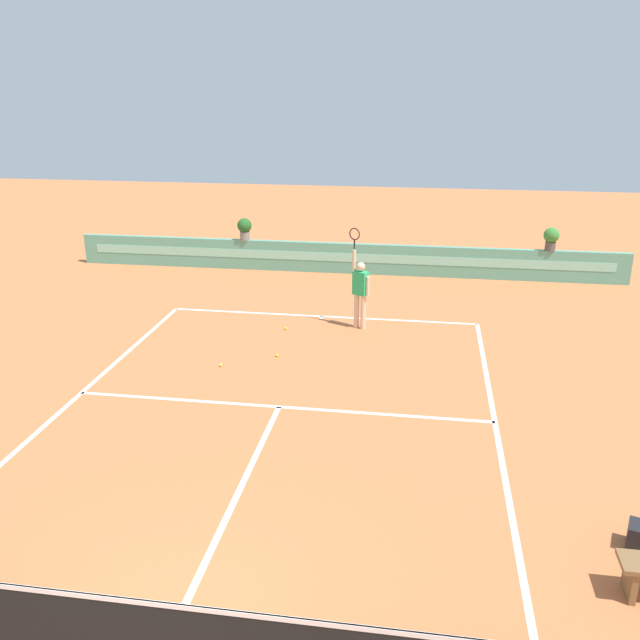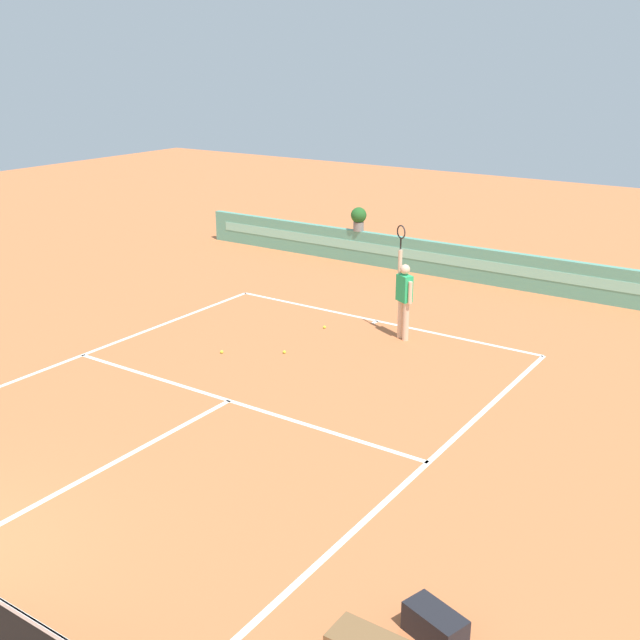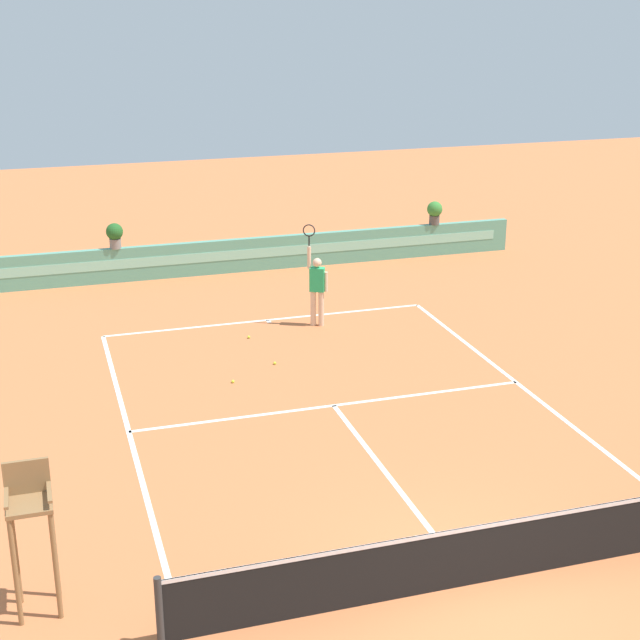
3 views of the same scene
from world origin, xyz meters
name	(u,v)px [view 2 (image 2 of 3)]	position (x,y,z in m)	size (l,w,h in m)	color
ground_plane	(215,408)	(0.00, 6.00, 0.00)	(60.00, 60.00, 0.00)	#C66B3D
court_lines	(240,395)	(0.00, 6.72, 0.00)	(8.32, 11.94, 0.01)	white
back_wall_barrier	(457,262)	(0.00, 16.39, 0.50)	(18.00, 0.21, 1.00)	#599E84
gear_bag	(435,625)	(5.91, 2.93, 0.18)	(0.70, 0.36, 0.36)	black
tennis_player	(404,294)	(1.09, 11.15, 1.05)	(0.57, 0.36, 2.58)	beige
tennis_ball_near_baseline	(222,352)	(-1.71, 8.16, 0.03)	(0.07, 0.07, 0.07)	#CCE033
tennis_ball_mid_court	(325,327)	(-0.76, 10.73, 0.03)	(0.07, 0.07, 0.07)	#CCE033
tennis_ball_by_sideline	(284,352)	(-0.58, 8.91, 0.03)	(0.07, 0.07, 0.07)	#CCE033
potted_plant_left	(359,217)	(-3.29, 16.39, 1.41)	(0.48, 0.48, 0.72)	gray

